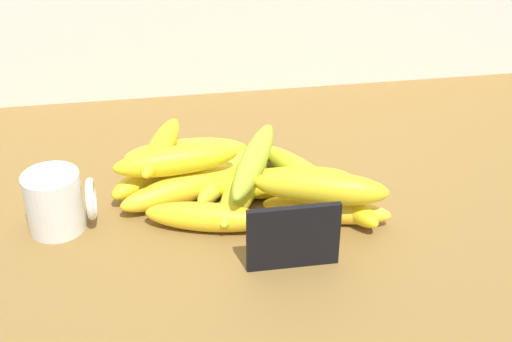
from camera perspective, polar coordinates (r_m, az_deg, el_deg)
The scene contains 17 objects.
counter_top at distance 94.78cm, azimuth 2.21°, elevation -3.90°, with size 110.00×76.00×3.00cm, color brown.
chalkboard_sign at distance 82.18cm, azimuth 3.03°, elevation -5.55°, with size 11.00×1.80×8.40cm.
coffee_mug at distance 91.84cm, azimuth -15.87°, elevation -2.41°, with size 8.65×7.15×7.88cm.
banana_0 at distance 102.79cm, azimuth -5.68°, elevation 1.43°, with size 17.98×4.36×4.36cm, color yellow.
banana_1 at distance 91.24cm, azimuth 5.73°, elevation -3.14°, with size 16.62×3.47×3.47cm, color yellow.
banana_2 at distance 98.29cm, azimuth 3.84°, elevation -0.23°, with size 18.17×3.65×3.65cm, color gold.
banana_3 at distance 95.16cm, azimuth -5.81°, elevation -1.37°, with size 18.49×4.00×4.00cm, color yellow.
banana_4 at distance 97.83cm, azimuth -2.54°, elevation -0.45°, with size 15.14×3.35×3.35cm, color gold.
banana_5 at distance 99.71cm, azimuth -7.10°, elevation 0.32°, with size 20.26×4.37×4.37cm, color yellow.
banana_6 at distance 94.56cm, azimuth 6.20°, elevation -1.65°, with size 17.74×3.92×3.92cm, color yellow.
banana_7 at distance 95.72cm, azimuth 2.02°, elevation -0.93°, with size 20.32×4.18×4.18cm, color yellow.
banana_8 at distance 95.46cm, azimuth -0.95°, elevation -1.00°, with size 20.97×4.22×4.22cm, color gold.
banana_9 at distance 89.41cm, azimuth -4.04°, elevation -3.74°, with size 15.90×3.76×3.76cm, color yellow.
banana_10 at distance 88.35cm, azimuth 5.27°, elevation -1.34°, with size 17.03×4.35×4.35cm, color yellow.
banana_11 at distance 93.24cm, azimuth -0.16°, elevation 0.90°, with size 19.77×3.42×3.42cm, color #9AB32A.
banana_12 at distance 97.06cm, azimuth -7.71°, elevation 1.96°, with size 15.94×3.28×3.28cm, color yellow.
banana_13 at distance 93.67cm, azimuth -6.50°, elevation 0.86°, with size 16.70×3.92×3.92cm, color yellow.
Camera 1 is at (-15.88, -75.89, 56.01)cm, focal length 49.32 mm.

